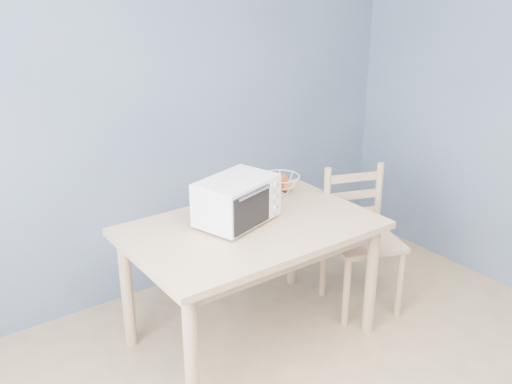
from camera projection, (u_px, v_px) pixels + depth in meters
room at (444, 226)px, 1.89m from camera, size 4.01×4.51×2.61m
dining_table at (251, 241)px, 3.25m from camera, size 1.40×0.90×0.75m
toaster_oven at (235, 201)px, 3.18m from camera, size 0.52×0.44×0.26m
fruit_basket at (280, 183)px, 3.67m from camera, size 0.29×0.29×0.13m
dining_chair at (360, 241)px, 3.69m from camera, size 0.55×0.55×0.92m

